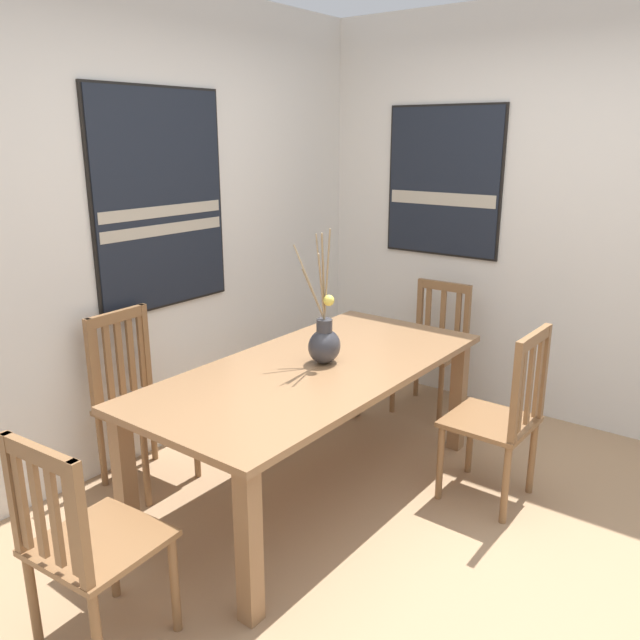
# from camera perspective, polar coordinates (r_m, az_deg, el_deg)

# --- Properties ---
(ground_plane) EXTENTS (6.40, 6.40, 0.03)m
(ground_plane) POSITION_cam_1_polar(r_m,az_deg,el_deg) (3.25, 9.29, -19.48)
(ground_plane) COLOR #A37F5B
(wall_back) EXTENTS (6.40, 0.12, 2.70)m
(wall_back) POSITION_cam_1_polar(r_m,az_deg,el_deg) (3.89, -14.81, 7.97)
(wall_back) COLOR silver
(wall_back) RESTS_ON ground_plane
(wall_side) EXTENTS (0.12, 6.40, 2.70)m
(wall_side) POSITION_cam_1_polar(r_m,az_deg,el_deg) (4.43, 21.72, 8.30)
(wall_side) COLOR silver
(wall_side) RESTS_ON ground_plane
(dining_table) EXTENTS (2.01, 0.94, 0.72)m
(dining_table) POSITION_cam_1_polar(r_m,az_deg,el_deg) (3.34, -0.45, -5.65)
(dining_table) COLOR #8E6642
(dining_table) RESTS_ON ground_plane
(centerpiece_vase) EXTENTS (0.20, 0.23, 0.72)m
(centerpiece_vase) POSITION_cam_1_polar(r_m,az_deg,el_deg) (3.31, 0.39, -1.92)
(centerpiece_vase) COLOR #333338
(centerpiece_vase) RESTS_ON dining_table
(chair_0) EXTENTS (0.43, 0.43, 0.96)m
(chair_0) POSITION_cam_1_polar(r_m,az_deg,el_deg) (3.45, 15.88, -8.25)
(chair_0) COLOR brown
(chair_0) RESTS_ON ground_plane
(chair_1) EXTENTS (0.44, 0.44, 0.96)m
(chair_1) POSITION_cam_1_polar(r_m,az_deg,el_deg) (3.66, -15.99, -6.58)
(chair_1) COLOR brown
(chair_1) RESTS_ON ground_plane
(chair_2) EXTENTS (0.45, 0.45, 0.91)m
(chair_2) POSITION_cam_1_polar(r_m,az_deg,el_deg) (2.56, -20.24, -18.10)
(chair_2) COLOR brown
(chair_2) RESTS_ON ground_plane
(chair_3) EXTENTS (0.43, 0.43, 0.89)m
(chair_3) POSITION_cam_1_polar(r_m,az_deg,el_deg) (4.51, 10.07, -2.25)
(chair_3) COLOR brown
(chair_3) RESTS_ON ground_plane
(painting_on_back_wall) EXTENTS (0.93, 0.05, 1.25)m
(painting_on_back_wall) POSITION_cam_1_polar(r_m,az_deg,el_deg) (3.84, -14.09, 10.33)
(painting_on_back_wall) COLOR black
(painting_on_side_wall) EXTENTS (0.05, 0.87, 1.04)m
(painting_on_side_wall) POSITION_cam_1_polar(r_m,az_deg,el_deg) (4.67, 10.99, 12.04)
(painting_on_side_wall) COLOR black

